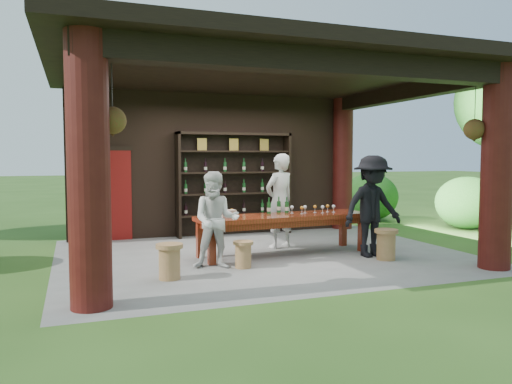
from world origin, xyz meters
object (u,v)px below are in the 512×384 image
object	(u,v)px
guest_man	(372,206)
napkin_basket	(228,214)
guest_woman	(216,220)
stool_near_right	(386,244)
wine_shelf	(235,184)
tasting_table	(284,221)
host	(280,201)
stool_near_left	(243,254)
stool_far_left	(169,260)

from	to	relation	value
guest_man	napkin_basket	distance (m)	2.65
guest_man	guest_woman	bearing A→B (deg)	174.73
stool_near_right	wine_shelf	bearing A→B (deg)	114.41
wine_shelf	napkin_basket	size ratio (longest dim) A/B	10.47
tasting_table	host	distance (m)	0.77
stool_near_left	guest_man	world-z (taller)	guest_man
tasting_table	stool_near_left	world-z (taller)	tasting_table
tasting_table	stool_near_right	size ratio (longest dim) A/B	6.15
host	stool_near_left	bearing A→B (deg)	29.14
tasting_table	napkin_basket	size ratio (longest dim) A/B	12.96
stool_far_left	napkin_basket	size ratio (longest dim) A/B	2.06
tasting_table	guest_woman	size ratio (longest dim) A/B	2.12
napkin_basket	guest_man	bearing A→B (deg)	-14.04
stool_far_left	host	world-z (taller)	host
stool_near_left	host	size ratio (longest dim) A/B	0.23
napkin_basket	stool_near_right	bearing A→B (deg)	-20.47
tasting_table	host	xyz separation A→B (m)	(0.20, 0.68, 0.31)
stool_near_right	host	bearing A→B (deg)	126.62
stool_near_left	tasting_table	bearing A→B (deg)	37.50
guest_woman	guest_man	bearing A→B (deg)	17.39
tasting_table	stool_near_left	xyz separation A→B (m)	(-1.09, -0.83, -0.40)
guest_woman	guest_man	world-z (taller)	guest_man
tasting_table	stool_far_left	distance (m)	2.67
stool_near_left	guest_woman	distance (m)	0.72
wine_shelf	guest_woman	bearing A→B (deg)	-112.59
host	stool_far_left	bearing A→B (deg)	15.49
wine_shelf	stool_near_right	distance (m)	4.12
wine_shelf	stool_far_left	bearing A→B (deg)	-120.58
stool_near_left	host	world-z (taller)	host
stool_far_left	host	xyz separation A→B (m)	(2.57, 1.86, 0.66)
stool_near_left	stool_near_right	distance (m)	2.61
wine_shelf	guest_woman	xyz separation A→B (m)	(-1.36, -3.27, -0.40)
stool_far_left	napkin_basket	bearing A→B (deg)	40.89
stool_near_left	stool_near_right	world-z (taller)	stool_near_right
stool_near_right	stool_far_left	xyz separation A→B (m)	(-3.88, -0.09, -0.01)
stool_near_right	guest_woman	size ratio (longest dim) A/B	0.34
stool_far_left	guest_man	world-z (taller)	guest_man
stool_near_right	napkin_basket	xyz separation A→B (m)	(-2.64, 0.98, 0.53)
guest_man	stool_near_right	bearing A→B (deg)	-82.62
host	napkin_basket	size ratio (longest dim) A/B	7.29
wine_shelf	stool_far_left	size ratio (longest dim) A/B	5.09
host	guest_woman	size ratio (longest dim) A/B	1.19
stool_near_left	stool_far_left	world-z (taller)	stool_far_left
stool_near_left	napkin_basket	xyz separation A→B (m)	(-0.04, 0.73, 0.58)
host	guest_woman	bearing A→B (deg)	18.42
guest_woman	guest_man	size ratio (longest dim) A/B	0.86
stool_near_right	napkin_basket	size ratio (longest dim) A/B	2.11
stool_far_left	napkin_basket	distance (m)	1.73
stool_near_left	stool_far_left	size ratio (longest dim) A/B	0.83
wine_shelf	tasting_table	xyz separation A→B (m)	(0.15, -2.57, -0.57)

